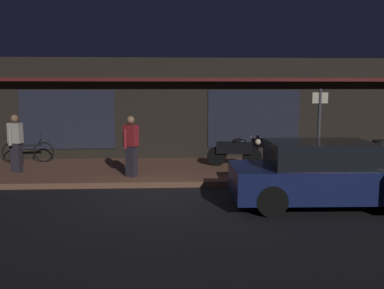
% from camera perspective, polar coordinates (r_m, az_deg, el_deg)
% --- Properties ---
extents(ground_plane, '(60.00, 60.00, 0.00)m').
position_cam_1_polar(ground_plane, '(10.52, -4.28, -6.84)').
color(ground_plane, black).
extents(sidewalk_slab, '(18.00, 4.00, 0.15)m').
position_cam_1_polar(sidewalk_slab, '(13.44, -4.01, -3.40)').
color(sidewalk_slab, brown).
rests_on(sidewalk_slab, ground_plane).
extents(storefront_building, '(18.00, 3.30, 3.60)m').
position_cam_1_polar(storefront_building, '(16.61, -3.87, 4.66)').
color(storefront_building, black).
rests_on(storefront_building, ground_plane).
extents(motorcycle, '(1.68, 0.66, 0.97)m').
position_cam_1_polar(motorcycle, '(13.73, 5.64, -0.77)').
color(motorcycle, black).
rests_on(motorcycle, sidewalk_slab).
extents(bicycle_parked, '(1.66, 0.42, 0.91)m').
position_cam_1_polar(bicycle_parked, '(15.42, -20.47, -0.83)').
color(bicycle_parked, black).
rests_on(bicycle_parked, sidewalk_slab).
extents(person_photographer, '(0.43, 0.61, 1.67)m').
position_cam_1_polar(person_photographer, '(13.63, -21.86, 0.29)').
color(person_photographer, '#28232D').
rests_on(person_photographer, sidewalk_slab).
extents(person_bystander, '(0.44, 0.56, 1.67)m').
position_cam_1_polar(person_bystander, '(12.13, -7.88, -0.06)').
color(person_bystander, '#28232D').
rests_on(person_bystander, sidewalk_slab).
extents(sign_post, '(0.44, 0.09, 2.40)m').
position_cam_1_polar(sign_post, '(12.78, 16.11, 2.27)').
color(sign_post, '#47474C').
rests_on(sign_post, sidewalk_slab).
extents(trash_bin, '(0.48, 0.48, 0.93)m').
position_cam_1_polar(trash_bin, '(13.82, 23.16, -1.38)').
color(trash_bin, '#2D4C33').
rests_on(trash_bin, sidewalk_slab).
extents(parked_car_near, '(4.14, 1.87, 1.42)m').
position_cam_1_polar(parked_car_near, '(10.05, 16.73, -3.70)').
color(parked_car_near, black).
rests_on(parked_car_near, ground_plane).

